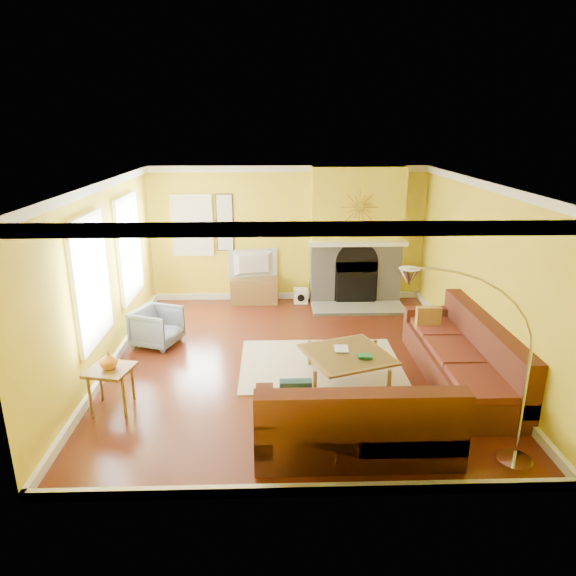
{
  "coord_description": "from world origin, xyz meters",
  "views": [
    {
      "loc": [
        -0.31,
        -7.12,
        3.47
      ],
      "look_at": [
        -0.08,
        0.4,
        1.05
      ],
      "focal_mm": 32.0,
      "sensor_mm": 36.0,
      "label": 1
    }
  ],
  "objects_px": {
    "armchair": "(157,327)",
    "media_console": "(254,290)",
    "coffee_table": "(347,367)",
    "sectional_sofa": "(381,362)",
    "side_table": "(112,389)",
    "arc_lamp": "(470,373)"
  },
  "relations": [
    {
      "from": "sectional_sofa",
      "to": "media_console",
      "type": "bearing_deg",
      "value": 115.84
    },
    {
      "from": "coffee_table",
      "to": "armchair",
      "type": "distance_m",
      "value": 3.21
    },
    {
      "from": "sectional_sofa",
      "to": "arc_lamp",
      "type": "distance_m",
      "value": 1.78
    },
    {
      "from": "sectional_sofa",
      "to": "arc_lamp",
      "type": "xyz_separation_m",
      "value": [
        0.54,
        -1.58,
        0.64
      ]
    },
    {
      "from": "armchair",
      "to": "side_table",
      "type": "distance_m",
      "value": 1.99
    },
    {
      "from": "coffee_table",
      "to": "sectional_sofa",
      "type": "bearing_deg",
      "value": -40.34
    },
    {
      "from": "sectional_sofa",
      "to": "armchair",
      "type": "bearing_deg",
      "value": 153.3
    },
    {
      "from": "media_console",
      "to": "armchair",
      "type": "distance_m",
      "value": 2.55
    },
    {
      "from": "coffee_table",
      "to": "media_console",
      "type": "relative_size",
      "value": 1.16
    },
    {
      "from": "sectional_sofa",
      "to": "coffee_table",
      "type": "bearing_deg",
      "value": 139.66
    },
    {
      "from": "media_console",
      "to": "side_table",
      "type": "xyz_separation_m",
      "value": [
        -1.67,
        -4.04,
        0.02
      ]
    },
    {
      "from": "sectional_sofa",
      "to": "media_console",
      "type": "relative_size",
      "value": 3.67
    },
    {
      "from": "armchair",
      "to": "coffee_table",
      "type": "bearing_deg",
      "value": -93.94
    },
    {
      "from": "sectional_sofa",
      "to": "side_table",
      "type": "xyz_separation_m",
      "value": [
        -3.47,
        -0.31,
        -0.17
      ]
    },
    {
      "from": "armchair",
      "to": "media_console",
      "type": "bearing_deg",
      "value": -15.88
    },
    {
      "from": "media_console",
      "to": "arc_lamp",
      "type": "relative_size",
      "value": 0.43
    },
    {
      "from": "sectional_sofa",
      "to": "armchair",
      "type": "xyz_separation_m",
      "value": [
        -3.32,
        1.67,
        -0.14
      ]
    },
    {
      "from": "side_table",
      "to": "arc_lamp",
      "type": "xyz_separation_m",
      "value": [
        4.01,
        -1.26,
        0.8
      ]
    },
    {
      "from": "media_console",
      "to": "side_table",
      "type": "relative_size",
      "value": 1.67
    },
    {
      "from": "sectional_sofa",
      "to": "coffee_table",
      "type": "height_order",
      "value": "sectional_sofa"
    },
    {
      "from": "arc_lamp",
      "to": "coffee_table",
      "type": "bearing_deg",
      "value": 116.18
    },
    {
      "from": "sectional_sofa",
      "to": "side_table",
      "type": "height_order",
      "value": "sectional_sofa"
    }
  ]
}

